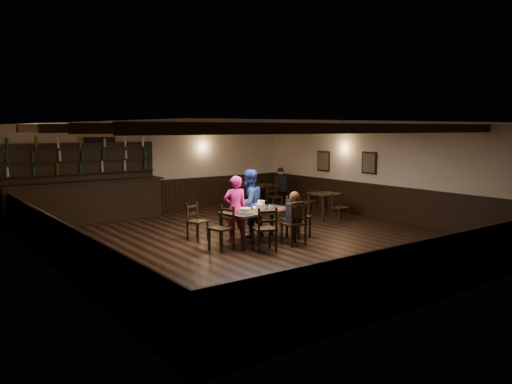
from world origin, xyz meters
TOP-DOWN VIEW (x-y plane):
  - ground at (0.00, 0.00)m, footprint 10.00×10.00m
  - room_shell at (0.01, 0.04)m, footprint 9.02×10.02m
  - dining_table at (-0.12, -0.25)m, footprint 1.81×1.06m
  - chair_near_left at (-0.52, -1.04)m, footprint 0.55×0.54m
  - chair_near_right at (0.37, -0.99)m, footprint 0.48×0.46m
  - chair_end_left at (-1.11, -0.34)m, footprint 0.49×0.50m
  - chair_end_right at (0.90, -0.38)m, footprint 0.49×0.51m
  - chair_far_pushed at (-1.11, 0.93)m, footprint 0.51×0.49m
  - woman_pink at (-0.41, 0.26)m, footprint 0.64×0.52m
  - man_blue at (0.08, 0.38)m, footprint 0.87×0.72m
  - seated_person at (0.37, -0.93)m, footprint 0.32×0.48m
  - cake at (-0.51, -0.29)m, footprint 0.30×0.30m
  - plate_stack_a at (-0.11, -0.27)m, footprint 0.15×0.15m
  - plate_stack_b at (0.05, -0.13)m, footprint 0.17×0.17m
  - tea_light at (-0.12, -0.10)m, footprint 0.06×0.06m
  - salt_shaker at (0.20, -0.26)m, footprint 0.04×0.04m
  - pepper_shaker at (0.27, -0.32)m, footprint 0.03×0.03m
  - drink_glass at (0.17, -0.08)m, footprint 0.07×0.07m
  - menu_red at (0.43, -0.30)m, footprint 0.37×0.34m
  - menu_blue at (0.39, -0.07)m, footprint 0.28×0.20m
  - bar_counter at (-2.49, 4.72)m, footprint 4.48×0.70m
  - back_table_a at (3.22, 1.03)m, footprint 0.82×0.82m
  - back_table_b at (3.04, 3.78)m, footprint 0.84×0.84m
  - bg_patron_left at (2.44, 3.80)m, footprint 0.29×0.37m
  - bg_patron_right at (3.91, 3.90)m, footprint 0.26×0.40m

SIDE VIEW (x-z plane):
  - ground at x=0.00m, z-range 0.00..0.00m
  - chair_far_pushed at x=-1.11m, z-range 0.07..0.93m
  - chair_end_left at x=-1.11m, z-range 0.08..1.03m
  - chair_near_left at x=-0.52m, z-range 0.08..1.05m
  - chair_near_right at x=0.37m, z-range 0.08..1.05m
  - chair_end_right at x=0.90m, z-range 0.08..1.08m
  - back_table_a at x=3.22m, z-range 0.27..1.02m
  - back_table_b at x=3.04m, z-range 0.27..1.02m
  - dining_table at x=-0.12m, z-range 0.31..1.06m
  - bar_counter at x=-2.49m, z-range -0.37..1.83m
  - menu_red at x=0.43m, z-range 0.75..0.76m
  - menu_blue at x=0.39m, z-range 0.75..0.76m
  - woman_pink at x=-0.41m, z-range 0.00..1.51m
  - tea_light at x=-0.12m, z-range 0.74..0.81m
  - cake at x=-0.51m, z-range 0.75..0.84m
  - pepper_shaker at x=0.27m, z-range 0.75..0.84m
  - salt_shaker at x=0.20m, z-range 0.75..0.84m
  - drink_glass at x=0.17m, z-range 0.75..0.85m
  - bg_patron_left at x=2.44m, z-range 0.46..1.15m
  - seated_person at x=0.37m, z-range 0.42..1.20m
  - man_blue at x=0.08m, z-range 0.00..1.63m
  - plate_stack_a at x=-0.11m, z-range 0.75..0.89m
  - plate_stack_b at x=0.05m, z-range 0.75..0.95m
  - bg_patron_right at x=3.91m, z-range 0.47..1.27m
  - room_shell at x=0.01m, z-range 0.39..3.10m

